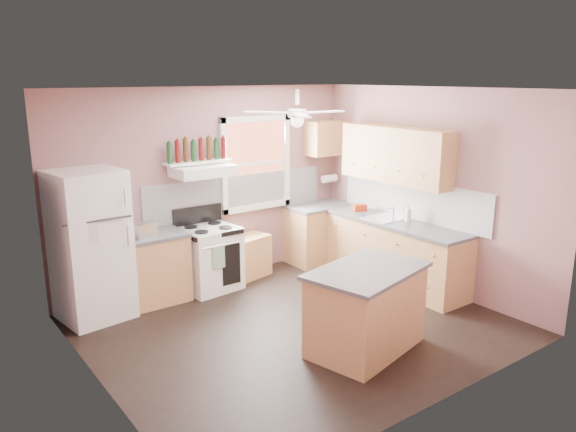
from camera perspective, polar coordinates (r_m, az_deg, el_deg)
floor at (r=6.67m, az=0.86°, el=-11.12°), size 4.50×4.50×0.00m
ceiling at (r=6.03m, az=0.95°, el=12.77°), size 4.50×4.50×0.00m
wall_back at (r=7.88m, az=-8.08°, el=3.07°), size 4.50×0.05×2.70m
wall_right at (r=7.77m, az=14.37°, el=2.61°), size 0.05×4.00×2.70m
wall_left at (r=5.20m, az=-19.46°, el=-3.39°), size 0.05×4.00×2.70m
backsplash_back at (r=8.10m, az=-5.11°, el=2.19°), size 2.90×0.03×0.55m
backsplash_right at (r=7.97m, az=12.45°, el=1.71°), size 0.03×2.60×0.55m
window_view at (r=8.18m, az=-3.36°, el=5.37°), size 1.00×0.02×1.20m
window_frame at (r=8.15m, az=-3.26°, el=5.35°), size 1.16×0.07×1.36m
refrigerator at (r=6.99m, az=-19.45°, el=-2.86°), size 0.85×0.83×1.80m
base_cabinet_left at (r=7.40m, az=-13.87°, el=-5.34°), size 0.90×0.60×0.86m
counter_left at (r=7.26m, az=-14.08°, el=-1.99°), size 0.92×0.62×0.04m
toaster at (r=7.13m, az=-14.38°, el=-1.40°), size 0.31×0.23×0.18m
stove at (r=7.69m, az=-7.99°, el=-4.30°), size 0.79×0.71×0.86m
range_hood at (r=7.49m, az=-8.69°, el=4.57°), size 0.78×0.50×0.14m
bottle_shelf at (r=7.57m, az=-9.15°, el=5.43°), size 0.90×0.26×0.03m
cart at (r=8.15m, az=-3.94°, el=-4.20°), size 0.63×0.49×0.57m
base_cabinet_corner at (r=8.79m, az=3.23°, el=-1.82°), size 1.00×0.60×0.86m
base_cabinet_right at (r=7.95m, az=10.81°, el=-3.79°), size 0.60×2.20×0.86m
counter_corner at (r=8.67m, az=3.27°, el=1.04°), size 1.02×0.62×0.04m
counter_right at (r=7.82m, az=10.91°, el=-0.67°), size 0.62×2.22×0.04m
sink at (r=7.95m, az=9.86°, el=-0.27°), size 0.55×0.45×0.03m
faucet at (r=8.04m, az=10.67°, el=0.42°), size 0.03×0.03×0.14m
upper_cabinet_right at (r=7.88m, az=10.84°, el=6.13°), size 0.33×1.80×0.76m
upper_cabinet_corner at (r=8.73m, az=3.83°, el=7.91°), size 0.60×0.33×0.52m
paper_towel at (r=8.92m, az=4.23°, el=3.82°), size 0.26×0.12×0.12m
island at (r=6.04m, az=7.93°, el=-9.55°), size 1.35×1.02×0.86m
island_top at (r=5.88m, az=8.07°, el=-5.53°), size 1.44×1.11×0.04m
ceiling_fan_hub at (r=6.04m, az=0.94°, el=10.39°), size 0.20×0.20×0.08m
soap_bottle at (r=7.77m, az=12.12°, el=0.27°), size 0.13×0.13×0.24m
red_caddy at (r=8.32m, az=7.30°, el=0.87°), size 0.21×0.18×0.10m
wine_bottles at (r=7.55m, az=-9.18°, el=6.62°), size 0.86×0.06×0.31m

